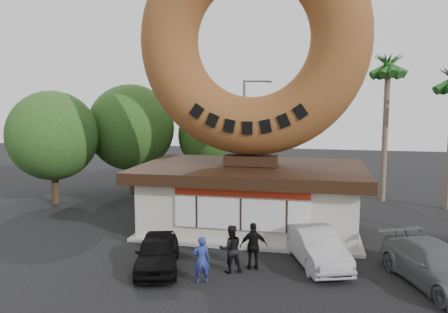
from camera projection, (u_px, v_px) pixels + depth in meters
ground at (228, 274)px, 16.48m from camera, size 90.00×90.00×0.00m
donut_shop at (251, 195)px, 22.07m from camera, size 11.20×7.20×3.80m
giant_donut at (252, 39)px, 21.12m from camera, size 11.30×2.88×11.30m
tree_west at (131, 128)px, 30.45m from camera, size 6.00×6.00×7.65m
tree_mid at (214, 136)px, 31.35m from camera, size 5.20×5.20×6.63m
tree_far at (53, 136)px, 27.32m from camera, size 5.60×5.60×7.14m
palm_near at (388, 70)px, 27.49m from camera, size 2.60×2.60×9.75m
street_lamp at (246, 129)px, 31.83m from camera, size 2.11×0.20×8.00m
person_left at (202, 260)px, 15.59m from camera, size 0.73×0.62×1.70m
person_center at (231, 249)px, 16.54m from camera, size 1.09×0.99×1.84m
person_right at (254, 246)px, 16.83m from camera, size 1.16×0.72×1.84m
car_black at (158, 252)px, 16.87m from camera, size 2.62×4.23×1.34m
car_silver at (316, 247)px, 17.37m from camera, size 2.87×4.61×1.43m
car_grey at (436, 266)px, 15.34m from camera, size 3.73×5.46×1.47m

